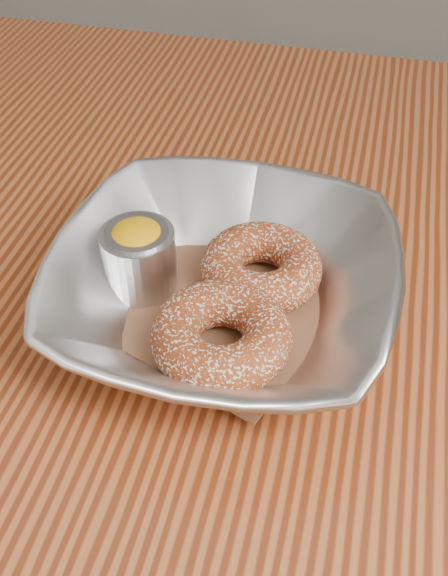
% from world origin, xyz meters
% --- Properties ---
extents(table, '(1.20, 0.80, 0.75)m').
position_xyz_m(table, '(0.00, 0.00, 0.65)').
color(table, brown).
rests_on(table, ground_plane).
extents(serving_bowl, '(0.24, 0.24, 0.06)m').
position_xyz_m(serving_bowl, '(-0.10, -0.07, 0.78)').
color(serving_bowl, silver).
rests_on(serving_bowl, table).
extents(parchment, '(0.19, 0.19, 0.00)m').
position_xyz_m(parchment, '(-0.10, -0.07, 0.76)').
color(parchment, brown).
rests_on(parchment, table).
extents(donut_back, '(0.12, 0.12, 0.03)m').
position_xyz_m(donut_back, '(-0.08, -0.04, 0.78)').
color(donut_back, '#903916').
rests_on(donut_back, parchment).
extents(donut_front, '(0.11, 0.11, 0.03)m').
position_xyz_m(donut_front, '(-0.09, -0.11, 0.78)').
color(donut_front, '#903916').
rests_on(donut_front, parchment).
extents(ramekin, '(0.05, 0.05, 0.06)m').
position_xyz_m(ramekin, '(-0.16, -0.06, 0.79)').
color(ramekin, silver).
rests_on(ramekin, table).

